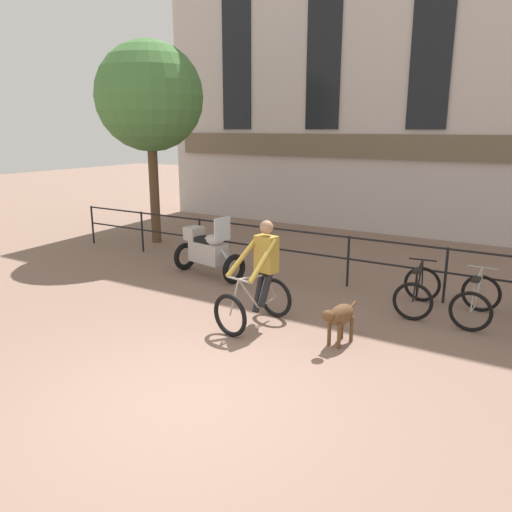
{
  "coord_description": "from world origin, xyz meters",
  "views": [
    {
      "loc": [
        3.49,
        -4.0,
        3.12
      ],
      "look_at": [
        -0.73,
        2.86,
        1.05
      ],
      "focal_mm": 35.0,
      "sensor_mm": 36.0,
      "label": 1
    }
  ],
  "objects_px": {
    "cyclist_with_bike": "(259,279)",
    "parked_bicycle_near_lamp": "(418,291)",
    "parked_motorcycle": "(208,251)",
    "dog": "(339,316)",
    "parked_bicycle_mid_left": "(476,300)"
  },
  "relations": [
    {
      "from": "parked_motorcycle",
      "to": "parked_bicycle_mid_left",
      "type": "relative_size",
      "value": 1.58
    },
    {
      "from": "parked_motorcycle",
      "to": "parked_bicycle_near_lamp",
      "type": "bearing_deg",
      "value": -76.39
    },
    {
      "from": "cyclist_with_bike",
      "to": "parked_bicycle_mid_left",
      "type": "relative_size",
      "value": 1.52
    },
    {
      "from": "dog",
      "to": "parked_motorcycle",
      "type": "relative_size",
      "value": 0.5
    },
    {
      "from": "cyclist_with_bike",
      "to": "parked_motorcycle",
      "type": "distance_m",
      "value": 2.94
    },
    {
      "from": "cyclist_with_bike",
      "to": "parked_bicycle_near_lamp",
      "type": "xyz_separation_m",
      "value": [
        2.05,
        1.98,
        -0.41
      ]
    },
    {
      "from": "cyclist_with_bike",
      "to": "parked_motorcycle",
      "type": "xyz_separation_m",
      "value": [
        -2.36,
        1.75,
        -0.2
      ]
    },
    {
      "from": "parked_bicycle_mid_left",
      "to": "dog",
      "type": "bearing_deg",
      "value": 53.14
    },
    {
      "from": "cyclist_with_bike",
      "to": "parked_bicycle_mid_left",
      "type": "xyz_separation_m",
      "value": [
        3.0,
        1.98,
        -0.41
      ]
    },
    {
      "from": "cyclist_with_bike",
      "to": "dog",
      "type": "relative_size",
      "value": 1.91
    },
    {
      "from": "parked_bicycle_near_lamp",
      "to": "parked_bicycle_mid_left",
      "type": "height_order",
      "value": "same"
    },
    {
      "from": "dog",
      "to": "parked_bicycle_near_lamp",
      "type": "bearing_deg",
      "value": 83.95
    },
    {
      "from": "cyclist_with_bike",
      "to": "parked_bicycle_mid_left",
      "type": "distance_m",
      "value": 3.61
    },
    {
      "from": "cyclist_with_bike",
      "to": "parked_bicycle_near_lamp",
      "type": "bearing_deg",
      "value": 53.76
    },
    {
      "from": "cyclist_with_bike",
      "to": "dog",
      "type": "bearing_deg",
      "value": 6.46
    }
  ]
}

